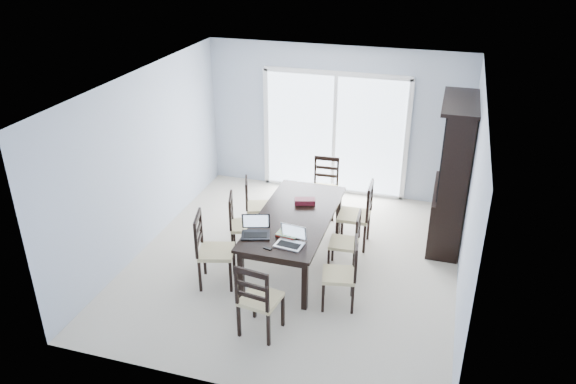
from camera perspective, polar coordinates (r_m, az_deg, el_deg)
name	(u,v)px	position (r m, az deg, el deg)	size (l,w,h in m)	color
floor	(294,262)	(8.11, 0.66, -7.08)	(5.00, 5.00, 0.00)	beige
ceiling	(296,84)	(7.04, 0.77, 10.96)	(5.00, 5.00, 0.00)	white
back_wall	(335,121)	(9.75, 4.82, 7.16)	(4.50, 0.02, 2.60)	#A8B5C9
wall_left	(145,161)	(8.34, -14.34, 3.11)	(0.02, 5.00, 2.60)	#A8B5C9
wall_right	(470,201)	(7.26, 18.04, -0.89)	(0.02, 5.00, 2.60)	#A8B5C9
balcony	(344,171)	(11.15, 5.66, 2.15)	(4.50, 2.00, 0.10)	gray
railing	(354,126)	(11.85, 6.77, 6.67)	(4.50, 0.06, 1.10)	#99999E
dining_table	(295,220)	(7.77, 0.69, -2.91)	(1.00, 2.20, 0.75)	black
china_hutch	(453,176)	(8.48, 16.37, 1.57)	(0.50, 1.38, 2.20)	black
sliding_door	(334,134)	(9.80, 4.74, 5.94)	(2.52, 0.05, 2.18)	silver
chair_left_near	(208,242)	(7.42, -8.14, -5.08)	(0.56, 0.55, 1.18)	black
chair_left_mid	(239,218)	(8.09, -5.05, -2.64)	(0.52, 0.51, 1.06)	black
chair_left_far	(253,200)	(8.66, -3.55, -0.78)	(0.50, 0.49, 1.02)	black
chair_right_near	(347,267)	(7.01, 5.96, -7.54)	(0.49, 0.48, 1.07)	black
chair_right_mid	(350,236)	(7.71, 6.35, -4.48)	(0.41, 0.40, 1.01)	black
chair_right_far	(361,208)	(8.27, 7.46, -1.61)	(0.46, 0.45, 1.18)	black
chair_end_near	(257,294)	(6.47, -3.22, -10.28)	(0.48, 0.49, 1.13)	black
chair_end_far	(325,180)	(9.20, 3.80, 1.22)	(0.44, 0.45, 1.11)	black
laptop_dark	(255,232)	(7.23, -3.32, -4.04)	(0.42, 0.35, 0.25)	black
laptop_silver	(289,242)	(7.01, 0.12, -5.06)	(0.37, 0.28, 0.24)	silver
book_stack	(288,234)	(7.24, -0.03, -4.28)	(0.31, 0.25, 0.05)	maroon
cell_phone	(268,248)	(6.98, -2.08, -5.74)	(0.11, 0.05, 0.01)	black
game_box	(305,201)	(8.04, 1.72, -0.95)	(0.29, 0.15, 0.07)	#470E1C
hot_tub	(335,146)	(11.08, 4.78, 4.71)	(1.72, 1.55, 0.85)	brown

